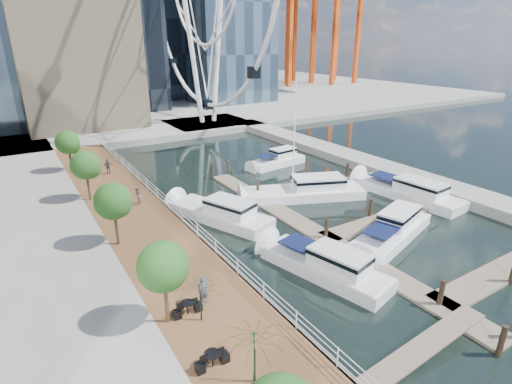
% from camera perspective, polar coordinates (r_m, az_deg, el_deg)
% --- Properties ---
extents(ground, '(520.00, 520.00, 0.00)m').
position_cam_1_polar(ground, '(25.62, 16.93, -15.23)').
color(ground, black).
rests_on(ground, ground).
extents(boardwalk, '(6.00, 60.00, 1.00)m').
position_cam_1_polar(boardwalk, '(32.18, -15.21, -6.12)').
color(boardwalk, brown).
rests_on(boardwalk, ground).
extents(seawall, '(0.25, 60.00, 1.00)m').
position_cam_1_polar(seawall, '(33.01, -10.25, -4.97)').
color(seawall, '#595954').
rests_on(seawall, ground).
extents(land_far, '(200.00, 114.00, 1.00)m').
position_cam_1_polar(land_far, '(116.90, -24.28, 12.17)').
color(land_far, gray).
rests_on(land_far, ground).
extents(breakwater, '(4.00, 60.00, 1.00)m').
position_cam_1_polar(breakwater, '(51.17, 15.36, 4.03)').
color(breakwater, gray).
rests_on(breakwater, ground).
extents(pier, '(14.00, 12.00, 1.00)m').
position_cam_1_polar(pier, '(73.08, -6.83, 9.57)').
color(pier, gray).
rests_on(pier, ground).
extents(railing, '(0.10, 60.00, 1.05)m').
position_cam_1_polar(railing, '(32.55, -10.53, -3.38)').
color(railing, white).
rests_on(railing, boardwalk).
extents(floating_docks, '(16.00, 34.00, 2.60)m').
position_cam_1_polar(floating_docks, '(36.40, 13.75, -2.73)').
color(floating_docks, '#6D6051').
rests_on(floating_docks, ground).
extents(port_cranes, '(40.00, 52.00, 38.00)m').
position_cam_1_polar(port_cranes, '(137.46, 6.21, 23.04)').
color(port_cranes, '#D84C14').
rests_on(port_cranes, ground).
extents(street_trees, '(2.60, 42.60, 4.60)m').
position_cam_1_polar(street_trees, '(29.27, -19.77, -1.27)').
color(street_trees, '#3F2B1C').
rests_on(street_trees, ground).
extents(yacht_foreground, '(10.71, 5.68, 2.15)m').
position_cam_1_polar(yacht_foreground, '(33.56, 18.74, -6.31)').
color(yacht_foreground, white).
rests_on(yacht_foreground, ground).
extents(pedestrian_near, '(0.73, 0.61, 1.70)m').
position_cam_1_polar(pedestrian_near, '(22.76, -7.50, -13.76)').
color(pedestrian_near, '#43485A').
rests_on(pedestrian_near, boardwalk).
extents(pedestrian_mid, '(0.73, 0.88, 1.64)m').
position_cam_1_polar(pedestrian_mid, '(36.79, -16.57, -0.52)').
color(pedestrian_mid, '#9C746C').
rests_on(pedestrian_mid, boardwalk).
extents(pedestrian_far, '(1.04, 0.64, 1.64)m').
position_cam_1_polar(pedestrian_far, '(46.37, -20.38, 3.44)').
color(pedestrian_far, '#2D3339').
rests_on(pedestrian_far, boardwalk).
extents(moored_yachts, '(23.76, 38.53, 11.50)m').
position_cam_1_polar(moored_yachts, '(38.53, 8.56, -1.79)').
color(moored_yachts, white).
rests_on(moored_yachts, ground).
extents(cafe_seating, '(4.47, 10.75, 2.71)m').
position_cam_1_polar(cafe_seating, '(18.36, -2.45, -22.03)').
color(cafe_seating, '#0F3A1F').
rests_on(cafe_seating, ground).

